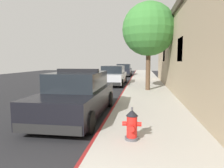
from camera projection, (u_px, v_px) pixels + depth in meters
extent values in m
cube|color=#232326|center=(45.00, 96.00, 12.14)|extent=(29.69, 60.00, 0.20)
cube|color=#ADA89E|center=(148.00, 95.00, 11.26)|extent=(2.76, 60.00, 0.15)
cube|color=maroon|center=(122.00, 95.00, 11.47)|extent=(0.08, 60.00, 0.15)
cube|color=black|center=(180.00, 49.00, 9.43)|extent=(0.06, 1.30, 1.10)
cube|color=black|center=(164.00, 54.00, 16.27)|extent=(0.06, 1.30, 1.10)
cube|color=black|center=(78.00, 100.00, 7.23)|extent=(1.84, 4.80, 0.76)
cube|color=black|center=(78.00, 81.00, 7.30)|extent=(1.64, 2.50, 0.60)
cube|color=black|center=(48.00, 129.00, 4.96)|extent=(1.76, 0.16, 0.24)
cube|color=black|center=(93.00, 96.00, 9.56)|extent=(1.76, 0.16, 0.24)
cylinder|color=black|center=(71.00, 98.00, 9.06)|extent=(0.22, 0.64, 0.64)
cylinder|color=black|center=(109.00, 99.00, 8.81)|extent=(0.22, 0.64, 0.64)
cylinder|color=black|center=(29.00, 120.00, 5.71)|extent=(0.22, 0.64, 0.64)
cylinder|color=black|center=(89.00, 122.00, 5.47)|extent=(0.22, 0.64, 0.64)
cube|color=black|center=(78.00, 71.00, 7.21)|extent=(1.48, 0.20, 0.12)
cube|color=red|center=(68.00, 70.00, 7.26)|extent=(0.44, 0.18, 0.11)
cube|color=#1E33E0|center=(87.00, 71.00, 7.16)|extent=(0.44, 0.18, 0.11)
cube|color=#B2B5BA|center=(113.00, 78.00, 16.88)|extent=(1.84, 4.80, 0.76)
cube|color=black|center=(113.00, 69.00, 16.95)|extent=(1.64, 2.50, 0.60)
cube|color=black|center=(109.00, 84.00, 14.61)|extent=(1.76, 0.16, 0.24)
cube|color=black|center=(117.00, 78.00, 19.21)|extent=(1.76, 0.16, 0.24)
cylinder|color=black|center=(106.00, 79.00, 18.71)|extent=(0.22, 0.64, 0.64)
cylinder|color=black|center=(125.00, 79.00, 18.46)|extent=(0.22, 0.64, 0.64)
cylinder|color=black|center=(99.00, 83.00, 15.36)|extent=(0.22, 0.64, 0.64)
cylinder|color=black|center=(121.00, 83.00, 15.12)|extent=(0.22, 0.64, 0.64)
cube|color=black|center=(124.00, 71.00, 26.71)|extent=(1.84, 4.80, 0.76)
cube|color=black|center=(124.00, 66.00, 26.78)|extent=(1.64, 2.50, 0.60)
cube|color=black|center=(122.00, 75.00, 24.44)|extent=(1.76, 0.16, 0.24)
cube|color=black|center=(125.00, 72.00, 29.04)|extent=(1.76, 0.16, 0.24)
cylinder|color=black|center=(119.00, 73.00, 28.54)|extent=(0.22, 0.64, 0.64)
cylinder|color=black|center=(131.00, 73.00, 28.29)|extent=(0.22, 0.64, 0.64)
cylinder|color=black|center=(116.00, 74.00, 25.19)|extent=(0.22, 0.64, 0.64)
cylinder|color=black|center=(130.00, 74.00, 24.95)|extent=(0.22, 0.64, 0.64)
cylinder|color=#4C4C51|center=(132.00, 138.00, 4.73)|extent=(0.32, 0.32, 0.06)
cylinder|color=red|center=(132.00, 126.00, 4.70)|extent=(0.24, 0.24, 0.50)
cone|color=black|center=(132.00, 113.00, 4.66)|extent=(0.28, 0.28, 0.14)
cylinder|color=#4C4C51|center=(132.00, 109.00, 4.65)|extent=(0.05, 0.05, 0.06)
cylinder|color=red|center=(125.00, 124.00, 4.72)|extent=(0.10, 0.10, 0.10)
cylinder|color=red|center=(139.00, 124.00, 4.67)|extent=(0.10, 0.10, 0.10)
cylinder|color=red|center=(131.00, 129.00, 4.52)|extent=(0.13, 0.12, 0.13)
cylinder|color=brown|center=(148.00, 69.00, 12.71)|extent=(0.28, 0.28, 2.60)
sphere|color=#387A33|center=(149.00, 29.00, 12.43)|extent=(3.24, 3.24, 3.24)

